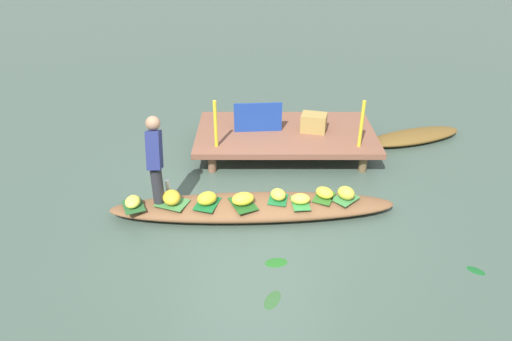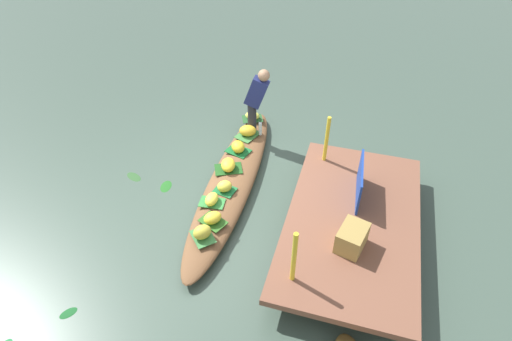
{
  "view_description": "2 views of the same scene",
  "coord_description": "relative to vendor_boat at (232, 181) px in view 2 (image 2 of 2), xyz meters",
  "views": [
    {
      "loc": [
        0.04,
        -5.36,
        3.83
      ],
      "look_at": [
        0.03,
        0.29,
        0.57
      ],
      "focal_mm": 31.41,
      "sensor_mm": 36.0,
      "label": 1
    },
    {
      "loc": [
        4.84,
        1.82,
        4.71
      ],
      "look_at": [
        0.06,
        0.43,
        0.5
      ],
      "focal_mm": 29.65,
      "sensor_mm": 36.0,
      "label": 2
    }
  ],
  "objects": [
    {
      "name": "banana_bunch_2",
      "position": [
        -1.15,
        -0.08,
        0.22
      ],
      "size": [
        0.33,
        0.36,
        0.19
      ],
      "primitive_type": "ellipsoid",
      "rotation": [
        0.0,
        0.0,
        5.01
      ],
      "color": "gold",
      "rests_on": "vendor_boat"
    },
    {
      "name": "banana_bunch_4",
      "position": [
        -0.65,
        -0.1,
        0.22
      ],
      "size": [
        0.36,
        0.34,
        0.18
      ],
      "primitive_type": "ellipsoid",
      "rotation": [
        0.0,
        0.0,
        3.68
      ],
      "color": "yellow",
      "rests_on": "vendor_boat"
    },
    {
      "name": "vendor_person",
      "position": [
        -1.34,
        0.03,
        0.82
      ],
      "size": [
        0.2,
        0.45,
        1.23
      ],
      "color": "#28282D",
      "rests_on": "vendor_boat"
    },
    {
      "name": "railing_post_west",
      "position": [
        -0.62,
        1.38,
        0.7
      ],
      "size": [
        0.06,
        0.06,
        0.81
      ],
      "primitive_type": "cylinder",
      "color": "gold",
      "rests_on": "dock_platform"
    },
    {
      "name": "banana_bunch_0",
      "position": [
        0.36,
        0.01,
        0.21
      ],
      "size": [
        0.3,
        0.31,
        0.16
      ],
      "primitive_type": "ellipsoid",
      "rotation": [
        0.0,
        0.0,
        5.44
      ],
      "color": "yellow",
      "rests_on": "vendor_boat"
    },
    {
      "name": "leaf_mat_5",
      "position": [
        -0.14,
        -0.1,
        0.13
      ],
      "size": [
        0.45,
        0.53,
        0.01
      ],
      "primitive_type": "cube",
      "rotation": [
        0.0,
        0.0,
        2.0
      ],
      "color": "#1E521C",
      "rests_on": "vendor_boat"
    },
    {
      "name": "market_banner",
      "position": [
        0.08,
        1.98,
        0.56
      ],
      "size": [
        0.85,
        0.09,
        0.54
      ],
      "primitive_type": "cube",
      "rotation": [
        0.0,
        0.0,
        0.07
      ],
      "color": "navy",
      "rests_on": "dock_platform"
    },
    {
      "name": "leaf_mat_3",
      "position": [
        1.34,
        0.03,
        0.13
      ],
      "size": [
        0.45,
        0.44,
        0.01
      ],
      "primitive_type": "cube",
      "rotation": [
        0.0,
        0.0,
        0.77
      ],
      "color": "#3C7E3F",
      "rests_on": "vendor_boat"
    },
    {
      "name": "drifting_plant_3",
      "position": [
        2.76,
        -1.2,
        -0.12
      ],
      "size": [
        0.25,
        0.23,
        0.01
      ],
      "primitive_type": "ellipsoid",
      "rotation": [
        0.0,
        0.0,
        2.49
      ],
      "color": "#165622",
      "rests_on": "ground"
    },
    {
      "name": "banana_bunch_6",
      "position": [
        0.68,
        -0.08,
        0.2
      ],
      "size": [
        0.27,
        0.19,
        0.14
      ],
      "primitive_type": "ellipsoid",
      "rotation": [
        0.0,
        0.0,
        3.13
      ],
      "color": "yellow",
      "rests_on": "vendor_boat"
    },
    {
      "name": "leaf_mat_6",
      "position": [
        0.68,
        -0.08,
        0.13
      ],
      "size": [
        0.27,
        0.4,
        0.01
      ],
      "primitive_type": "cube",
      "rotation": [
        0.0,
        0.0,
        1.66
      ],
      "color": "#33833B",
      "rests_on": "vendor_boat"
    },
    {
      "name": "drifting_plant_1",
      "position": [
        0.3,
        -1.05,
        -0.12
      ],
      "size": [
        0.32,
        0.23,
        0.01
      ],
      "primitive_type": "ellipsoid",
      "rotation": [
        0.0,
        0.0,
        0.18
      ],
      "color": "#216320",
      "rests_on": "ground"
    },
    {
      "name": "banana_bunch_7",
      "position": [
        -1.68,
        -0.15,
        0.2
      ],
      "size": [
        0.22,
        0.28,
        0.14
      ],
      "primitive_type": "ellipsoid",
      "rotation": [
        0.0,
        0.0,
        4.76
      ],
      "color": "#EDE54F",
      "rests_on": "vendor_boat"
    },
    {
      "name": "leaf_mat_0",
      "position": [
        0.36,
        0.01,
        0.13
      ],
      "size": [
        0.32,
        0.36,
        0.01
      ],
      "primitive_type": "cube",
      "rotation": [
        0.0,
        0.0,
        1.39
      ],
      "color": "#1C6B33",
      "rests_on": "vendor_boat"
    },
    {
      "name": "railing_post_east",
      "position": [
        1.78,
        1.38,
        0.7
      ],
      "size": [
        0.06,
        0.06,
        0.81
      ],
      "primitive_type": "cylinder",
      "color": "gold",
      "rests_on": "dock_platform"
    },
    {
      "name": "banana_bunch_3",
      "position": [
        1.34,
        0.03,
        0.22
      ],
      "size": [
        0.33,
        0.32,
        0.19
      ],
      "primitive_type": "ellipsoid",
      "rotation": [
        0.0,
        0.0,
        5.58
      ],
      "color": "gold",
      "rests_on": "vendor_boat"
    },
    {
      "name": "leaf_mat_2",
      "position": [
        -1.15,
        -0.08,
        0.13
      ],
      "size": [
        0.51,
        0.45,
        0.01
      ],
      "primitive_type": "cube",
      "rotation": [
        0.0,
        0.0,
        2.78
      ],
      "color": "#3F7C3C",
      "rests_on": "vendor_boat"
    },
    {
      "name": "leaf_mat_7",
      "position": [
        -1.68,
        -0.15,
        0.13
      ],
      "size": [
        0.4,
        0.46,
        0.01
      ],
      "primitive_type": "cube",
      "rotation": [
        0.0,
        0.0,
        1.99
      ],
      "color": "#26572A",
      "rests_on": "vendor_boat"
    },
    {
      "name": "canal_water",
      "position": [
        0.0,
        0.0,
        -0.12
      ],
      "size": [
        40.0,
        40.0,
        0.0
      ],
      "primitive_type": "plane",
      "color": "#405347",
      "rests_on": "ground"
    },
    {
      "name": "dock_platform",
      "position": [
        0.58,
        1.98,
        0.23
      ],
      "size": [
        3.2,
        1.8,
        0.41
      ],
      "color": "brown",
      "rests_on": "ground"
    },
    {
      "name": "banana_bunch_5",
      "position": [
        -0.14,
        -0.1,
        0.21
      ],
      "size": [
        0.37,
        0.31,
        0.17
      ],
      "primitive_type": "ellipsoid",
      "rotation": [
        0.0,
        0.0,
        3.45
      ],
      "color": "yellow",
      "rests_on": "vendor_boat"
    },
    {
      "name": "vendor_boat",
      "position": [
        0.0,
        0.0,
        0.0
      ],
      "size": [
        4.16,
        0.88,
        0.25
      ],
      "primitive_type": "ellipsoid",
      "rotation": [
        0.0,
        0.0,
        0.04
      ],
      "color": "brown",
      "rests_on": "ground"
    },
    {
      "name": "leaf_mat_4",
      "position": [
        -0.65,
        -0.1,
        0.13
      ],
      "size": [
        0.39,
        0.46,
        0.01
      ],
      "primitive_type": "cube",
      "rotation": [
        0.0,
        0.0,
        1.29
      ],
      "color": "#16632C",
      "rests_on": "vendor_boat"
    },
    {
      "name": "drifting_plant_2",
      "position": [
        0.23,
        -1.68,
        -0.12
      ],
      "size": [
        0.28,
        0.35,
        0.01
      ],
      "primitive_type": "ellipsoid",
      "rotation": [
        0.0,
        0.0,
        1.14
      ],
      "color": "#2D582A",
      "rests_on": "ground"
    },
    {
      "name": "leaf_mat_1",
      "position": [
        1.03,
        0.07,
        0.13
      ],
      "size": [
        0.39,
        0.45,
        0.01
      ],
      "primitive_type": "cube",
      "rotation": [
        0.0,
        0.0,
        1.15
      ],
      "color": "#2F6421",
      "rests_on": "vendor_boat"
    },
    {
      "name": "produce_crate",
      "position": [
        1.08,
        2.0,
        0.45
      ],
      "size": [
        0.5,
        0.42,
        0.32
      ],
      "primitive_type": "cube",
      "rotation": [
        0.0,
        0.0,
        -0.25
      ],
      "color": "#A18343",
      "rests_on": "dock_platform"
    },
    {
      "name": "banana_bunch_1",
      "position": [
        1.03,
        0.07,
        0.21
      ],
      "size": [
        0.33,
        0.32,
        0.16
      ],
      "primitive_type": "ellipsoid",
      "rotation": [
        0.0,
        0.0,
        5.6
      ],
      "color": "yellow",
      "rests_on": "vendor_boat"
    },
    {
      "name": "water_bottle",
      "position": [
        -1.23,
        0.13,
        0.25
      ],
      "size": [
        0.06,
        0.06,
        0.25
      ],
      "primitive_type": "cylinder",
      "color": "silver",
      "rests_on": "vendor_boat"
    }
  ]
}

